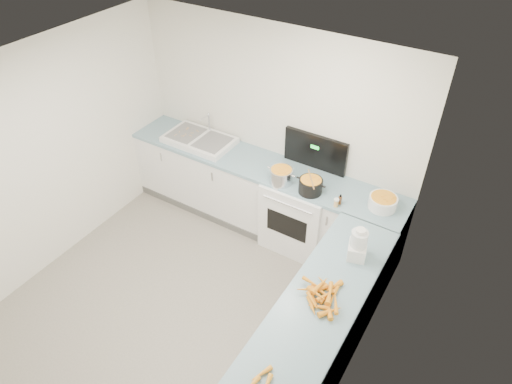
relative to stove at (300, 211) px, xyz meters
The scene contains 19 objects.
floor 1.84m from the stove, 108.07° to the right, with size 3.50×4.00×0.00m, color gray, non-canonical shape.
ceiling 2.69m from the stove, 108.07° to the right, with size 3.50×4.00×0.00m, color silver, non-canonical shape.
wall_back 1.00m from the stove, 150.23° to the left, with size 3.50×2.50×0.00m, color silver, non-canonical shape.
wall_left 2.96m from the stove, 143.77° to the right, with size 4.00×2.50×0.00m, color silver, non-canonical shape.
wall_right 2.21m from the stove, 54.55° to the right, with size 4.00×2.50×0.00m, color silver, non-canonical shape.
counter_back 0.55m from the stove, behind, with size 3.50×0.62×0.94m.
counter_right 1.65m from the stove, 56.99° to the right, with size 0.62×2.20×0.94m.
stove is the anchor object (origin of this frame).
sink 1.54m from the stove, behind, with size 0.86×0.52×0.31m.
steel_pot 0.59m from the stove, 136.71° to the right, with size 0.26×0.26×0.19m, color silver.
black_pot 0.59m from the stove, 42.80° to the right, with size 0.26×0.26×0.18m, color black.
wooden_spoon 0.68m from the stove, 42.80° to the right, with size 0.01×0.01×0.35m, color #AD7A47.
mixing_bowl 1.06m from the stove, ahead, with size 0.29×0.29×0.13m, color white.
extract_bottle 0.75m from the stove, 18.82° to the right, with size 0.04×0.04×0.09m, color #593319.
spice_jar 0.75m from the stove, 24.97° to the right, with size 0.05×0.05×0.08m, color #E5B266.
food_processor 1.38m from the stove, 39.67° to the right, with size 0.21×0.23×0.33m.
carrot_pile 1.73m from the stove, 57.08° to the right, with size 0.42×0.46×0.09m.
peeled_carrots 2.50m from the stove, 69.96° to the right, with size 0.16×0.30×0.04m.
peelings 1.74m from the stove, behind, with size 0.22×0.25×0.01m.
Camera 1 is at (2.25, -2.06, 4.00)m, focal length 32.00 mm.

